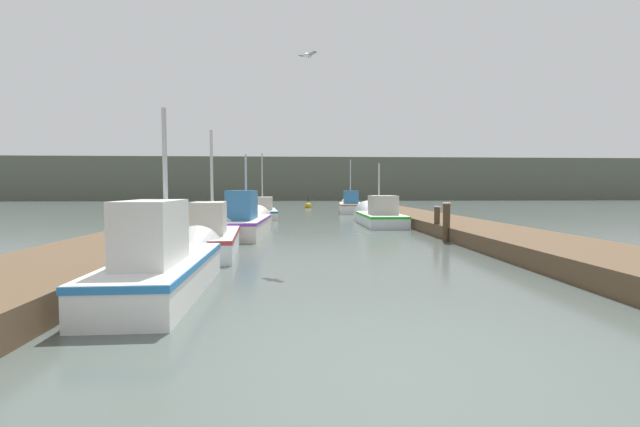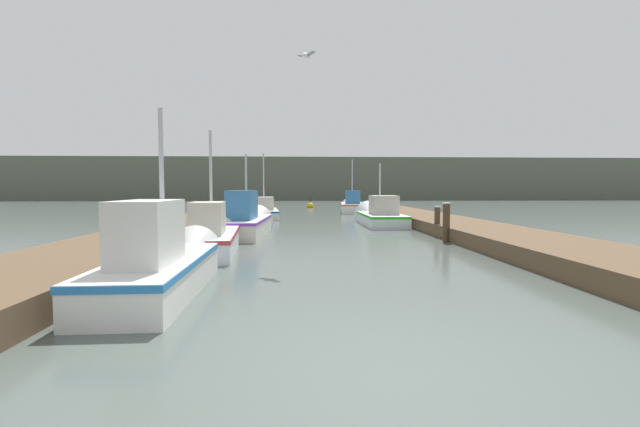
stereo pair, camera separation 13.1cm
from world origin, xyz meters
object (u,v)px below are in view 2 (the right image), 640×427
object	(u,v)px
fishing_boat_4	(264,211)
seagull_lead	(306,55)
fishing_boat_5	(352,205)
mooring_piling_1	(437,221)
fishing_boat_1	(213,236)
channel_buoy	(310,206)
fishing_boat_0	(165,261)
mooring_piling_0	(446,222)
fishing_boat_3	(378,216)
fishing_boat_2	(247,221)

from	to	relation	value
fishing_boat_4	seagull_lead	bearing A→B (deg)	-86.66
fishing_boat_5	mooring_piling_1	xyz separation A→B (m)	(1.18, -16.10, 0.07)
fishing_boat_5	fishing_boat_1	bearing A→B (deg)	-103.16
seagull_lead	channel_buoy	bearing A→B (deg)	-48.23
fishing_boat_5	mooring_piling_1	bearing A→B (deg)	-80.58
fishing_boat_1	fishing_boat_5	xyz separation A→B (m)	(6.43, 19.36, 0.07)
fishing_boat_0	channel_buoy	distance (m)	31.85
fishing_boat_0	mooring_piling_0	world-z (taller)	fishing_boat_0
fishing_boat_0	mooring_piling_1	distance (m)	10.92
fishing_boat_1	seagull_lead	xyz separation A→B (m)	(2.68, -1.09, 4.78)
fishing_boat_0	fishing_boat_5	size ratio (longest dim) A/B	0.80
fishing_boat_1	fishing_boat_5	size ratio (longest dim) A/B	0.83
fishing_boat_3	seagull_lead	bearing A→B (deg)	-111.03
fishing_boat_3	channel_buoy	xyz separation A→B (m)	(-2.91, 18.21, -0.25)
fishing_boat_5	channel_buoy	distance (m)	8.18
fishing_boat_5	mooring_piling_0	bearing A→B (deg)	-81.62
fishing_boat_2	channel_buoy	xyz separation A→B (m)	(3.05, 22.65, -0.35)
mooring_piling_0	fishing_boat_4	bearing A→B (deg)	119.06
fishing_boat_4	mooring_piling_1	world-z (taller)	fishing_boat_4
mooring_piling_0	fishing_boat_2	bearing A→B (deg)	159.02
fishing_boat_3	fishing_boat_4	world-z (taller)	fishing_boat_4
fishing_boat_3	fishing_boat_2	bearing A→B (deg)	-143.52
fishing_boat_1	mooring_piling_0	size ratio (longest dim) A/B	3.87
mooring_piling_1	seagull_lead	size ratio (longest dim) A/B	2.35
fishing_boat_5	fishing_boat_3	bearing A→B (deg)	-84.78
fishing_boat_4	mooring_piling_1	distance (m)	13.45
fishing_boat_2	mooring_piling_1	size ratio (longest dim) A/B	5.05
fishing_boat_2	seagull_lead	distance (m)	7.51
fishing_boat_2	seagull_lead	world-z (taller)	seagull_lead
fishing_boat_4	fishing_boat_5	size ratio (longest dim) A/B	0.95
fishing_boat_4	mooring_piling_1	xyz separation A→B (m)	(7.34, -11.26, 0.19)
fishing_boat_0	seagull_lead	world-z (taller)	seagull_lead
fishing_boat_3	fishing_boat_5	bearing A→B (deg)	89.78
fishing_boat_0	fishing_boat_1	bearing A→B (deg)	89.95
fishing_boat_3	mooring_piling_0	bearing A→B (deg)	-82.42
fishing_boat_1	fishing_boat_4	bearing A→B (deg)	83.95
fishing_boat_1	mooring_piling_1	xyz separation A→B (m)	(7.62, 3.26, 0.14)
fishing_boat_0	fishing_boat_4	size ratio (longest dim) A/B	0.84
fishing_boat_4	channel_buoy	world-z (taller)	fishing_boat_4
seagull_lead	fishing_boat_4	bearing A→B (deg)	-37.76
mooring_piling_0	mooring_piling_1	xyz separation A→B (m)	(0.21, 1.57, -0.09)
fishing_boat_0	mooring_piling_0	distance (m)	9.69
fishing_boat_0	fishing_boat_1	world-z (taller)	fishing_boat_1
mooring_piling_0	seagull_lead	size ratio (longest dim) A/B	2.73
fishing_boat_3	mooring_piling_1	size ratio (longest dim) A/B	5.17
fishing_boat_0	fishing_boat_1	distance (m)	4.66
fishing_boat_3	fishing_boat_5	distance (m)	10.57
fishing_boat_2	channel_buoy	world-z (taller)	fishing_boat_2
fishing_boat_2	fishing_boat_5	bearing A→B (deg)	70.89
mooring_piling_0	seagull_lead	bearing A→B (deg)	-149.51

